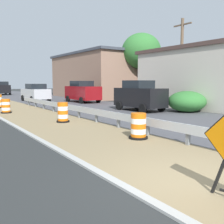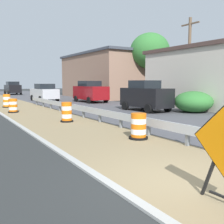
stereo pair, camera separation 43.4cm
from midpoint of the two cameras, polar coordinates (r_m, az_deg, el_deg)
The scene contains 16 objects.
ground_plane at distance 5.86m, azimuth 16.84°, elevation -14.74°, with size 160.00×160.00×0.00m, color #2B2D2D.
median_dirt_strip at distance 6.44m, azimuth 21.68°, elevation -12.93°, with size 3.98×120.00×0.01m, color #8E7A56.
curb_near_edge at distance 5.03m, azimuth 6.37°, elevation -18.11°, with size 0.20×120.00×0.11m, color #ADADA8.
guardrail_median at distance 8.38m, azimuth 22.39°, elevation -4.84°, with size 0.18×40.22×0.71m.
traffic_barrel_nearest at distance 9.77m, azimuth 7.06°, elevation -3.36°, with size 0.71×0.71×0.96m.
traffic_barrel_close at distance 13.99m, azimuth -8.95°, elevation -0.22°, with size 0.68×0.68×1.05m.
traffic_barrel_mid at distance 19.23m, azimuth -20.11°, elevation 1.15°, with size 0.71×0.71×0.96m.
traffic_barrel_far at distance 23.35m, azimuth -21.43°, elevation 2.15°, with size 0.72×0.72×1.10m.
car_lead_near_lane at distance 47.27m, azimuth -20.57°, elevation 4.90°, with size 2.21×4.65×2.18m.
car_trailing_near_lane at distance 19.29m, azimuth 7.95°, elevation 3.52°, with size 2.07×4.09×2.22m.
car_lead_far_lane at distance 30.03m, azimuth -14.11°, elevation 4.17°, with size 2.20×4.51×1.91m.
car_mid_far_lane at distance 27.50m, azimuth -4.29°, elevation 4.46°, with size 2.27×4.53×2.22m.
roadside_shop_far at distance 37.42m, azimuth -0.12°, elevation 7.93°, with size 9.18×15.02×5.99m.
utility_pole_near at distance 22.46m, azimuth 16.95°, elevation 10.47°, with size 0.24×1.80×7.19m.
bush_roadside at distance 19.05m, azimuth 17.93°, elevation 2.13°, with size 2.64×2.64×1.48m, color #337533.
tree_roadside at distance 31.84m, azimuth 8.62°, elevation 12.99°, with size 4.60×4.60×7.81m.
Camera 2 is at (-3.93, -3.72, 2.10)m, focal length 42.02 mm.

